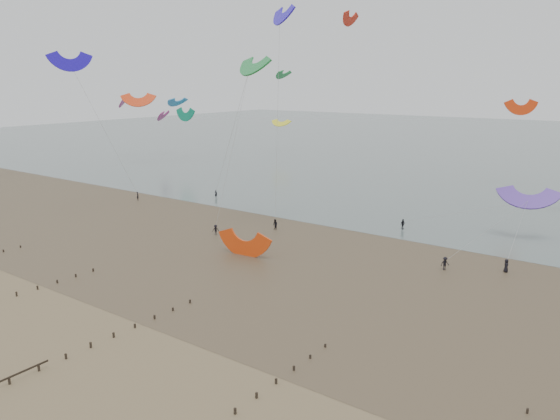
% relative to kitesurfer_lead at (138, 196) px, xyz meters
% --- Properties ---
extents(ground, '(500.00, 500.00, 0.00)m').
position_rel_kitesurfer_lead_xyz_m(ground, '(44.24, -44.70, -0.93)').
color(ground, brown).
rests_on(ground, ground).
extents(sea_and_shore, '(500.00, 665.00, 0.03)m').
position_rel_kitesurfer_lead_xyz_m(sea_and_shore, '(40.16, -10.30, -0.92)').
color(sea_and_shore, '#475654').
rests_on(sea_and_shore, ground).
extents(kitesurfer_lead, '(0.80, 0.77, 1.85)m').
position_rel_kitesurfer_lead_xyz_m(kitesurfer_lead, '(0.00, 0.00, 0.00)').
color(kitesurfer_lead, black).
rests_on(kitesurfer_lead, ground).
extents(kitesurfers, '(110.58, 27.63, 1.85)m').
position_rel_kitesurfer_lead_xyz_m(kitesurfers, '(67.48, 2.86, -0.03)').
color(kitesurfers, black).
rests_on(kitesurfers, ground).
extents(grounded_kite, '(8.03, 6.50, 4.16)m').
position_rel_kitesurfer_lead_xyz_m(grounded_kite, '(42.09, -15.62, -0.93)').
color(grounded_kite, '#EF410F').
rests_on(grounded_kite, ground).
extents(kites_airborne, '(232.52, 107.55, 43.57)m').
position_rel_kitesurfer_lead_xyz_m(kites_airborne, '(30.68, 41.74, 19.15)').
color(kites_airborne, '#2F89D6').
rests_on(kites_airborne, ground).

